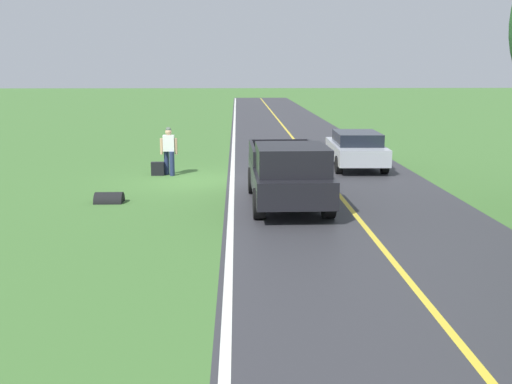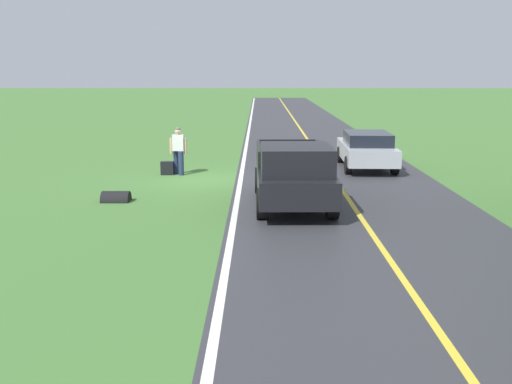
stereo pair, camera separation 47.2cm
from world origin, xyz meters
TOP-DOWN VIEW (x-y plane):
  - ground_plane at (0.00, 0.00)m, footprint 200.00×200.00m
  - road_surface at (-4.53, 0.00)m, footprint 6.96×120.00m
  - lane_edge_line at (-1.23, 0.00)m, footprint 0.16×117.60m
  - lane_centre_line at (-4.53, 0.00)m, footprint 0.14×117.60m
  - hitchhiker_walking at (1.05, -1.18)m, footprint 0.62×0.51m
  - suitcase_carried at (1.47, -1.10)m, footprint 0.46×0.20m
  - pickup_truck_passing at (-2.84, 3.98)m, footprint 2.17×5.44m
  - sedan_near_oncoming at (-6.04, -2.62)m, footprint 2.03×4.45m
  - drainage_culvert at (2.31, 3.35)m, footprint 0.80×0.60m

SIDE VIEW (x-z plane):
  - ground_plane at x=0.00m, z-range 0.00..0.00m
  - drainage_culvert at x=2.31m, z-range -0.30..0.30m
  - road_surface at x=-4.53m, z-range 0.00..0.00m
  - lane_edge_line at x=-1.23m, z-range 0.00..0.01m
  - lane_centre_line at x=-4.53m, z-range 0.00..0.01m
  - suitcase_carried at x=1.47m, z-range 0.00..0.49m
  - sedan_near_oncoming at x=-6.04m, z-range 0.05..1.46m
  - pickup_truck_passing at x=-2.84m, z-range 0.06..1.88m
  - hitchhiker_walking at x=1.05m, z-range 0.11..1.85m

